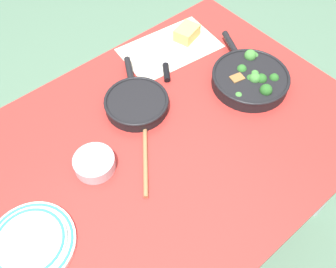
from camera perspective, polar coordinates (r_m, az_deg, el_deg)
name	(u,v)px	position (r m, az deg, el deg)	size (l,w,h in m)	color
ground_plane	(168,223)	(1.90, 0.00, -13.46)	(14.00, 14.00, 0.00)	#51755B
dining_table_red	(168,149)	(1.32, 0.00, -2.35)	(1.32, 0.97, 0.73)	#B72D28
skillet_broccoli	(250,78)	(1.43, 12.42, 8.33)	(0.29, 0.39, 0.07)	black
skillet_eggs	(136,103)	(1.33, -4.96, 4.71)	(0.24, 0.32, 0.05)	black
wooden_spoon	(144,133)	(1.26, -3.61, 0.08)	(0.25, 0.32, 0.02)	#996B42
parchment_sheet	(170,48)	(1.56, 0.30, 12.98)	(0.41, 0.28, 0.00)	beige
grater_knife	(165,64)	(1.48, -0.42, 10.64)	(0.17, 0.23, 0.02)	silver
cheese_block	(187,33)	(1.59, 2.89, 15.13)	(0.11, 0.10, 0.05)	#E0C15B
dinner_plate_stack	(30,243)	(1.14, -20.27, -15.28)	(0.25, 0.25, 0.03)	silver
prep_bowl_steel	(94,163)	(1.20, -11.14, -4.38)	(0.13, 0.13, 0.05)	#B7B7BC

